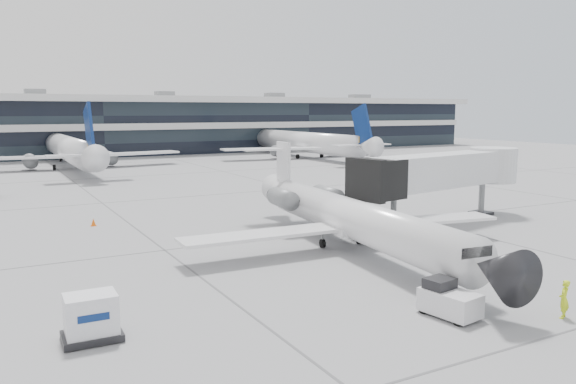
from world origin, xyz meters
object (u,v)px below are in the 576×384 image
jet_bridge (448,170)px  ramp_worker (564,299)px  baggage_tug (448,300)px  cargo_uld (91,318)px  regional_jet (349,216)px

jet_bridge → ramp_worker: bearing=-130.8°
jet_bridge → ramp_worker: size_ratio=10.54×
baggage_tug → cargo_uld: 14.18m
baggage_tug → cargo_uld: bearing=152.6°
ramp_worker → baggage_tug: bearing=-58.3°
cargo_uld → jet_bridge: bearing=21.9°
ramp_worker → baggage_tug: 4.69m
regional_jet → cargo_uld: size_ratio=12.15×
jet_bridge → baggage_tug: bearing=-144.0°
jet_bridge → ramp_worker: jet_bridge is taller
regional_jet → jet_bridge: size_ratio=1.55×
jet_bridge → regional_jet: bearing=-172.9°
jet_bridge → baggage_tug: size_ratio=6.61×
regional_jet → cargo_uld: bearing=-151.5°
regional_jet → baggage_tug: (-2.81, -11.26, -1.39)m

